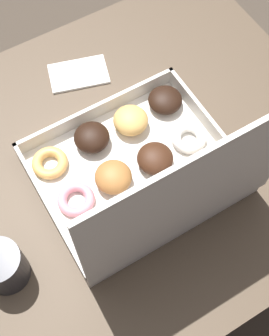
{
  "coord_description": "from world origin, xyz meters",
  "views": [
    {
      "loc": [
        0.18,
        0.4,
        1.56
      ],
      "look_at": [
        -0.04,
        0.04,
        0.74
      ],
      "focal_mm": 50.0,
      "sensor_mm": 36.0,
      "label": 1
    }
  ],
  "objects": [
    {
      "name": "donut_box",
      "position": [
        -0.04,
        0.07,
        0.77
      ],
      "size": [
        0.37,
        0.32,
        0.33
      ],
      "color": "silver",
      "rests_on": "dining_table"
    },
    {
      "name": "paper_napkin",
      "position": [
        -0.06,
        -0.24,
        0.72
      ],
      "size": [
        0.15,
        0.11,
        0.01
      ],
      "color": "white",
      "rests_on": "dining_table"
    },
    {
      "name": "coffee_mug",
      "position": [
        0.26,
        0.1,
        0.76
      ],
      "size": [
        0.08,
        0.08,
        0.09
      ],
      "color": "#232328",
      "rests_on": "dining_table"
    },
    {
      "name": "dining_table",
      "position": [
        0.0,
        0.0,
        0.61
      ],
      "size": [
        1.0,
        0.77,
        0.72
      ],
      "color": "#4C3D2D",
      "rests_on": "ground_plane"
    },
    {
      "name": "ground_plane",
      "position": [
        0.0,
        0.0,
        0.0
      ],
      "size": [
        8.0,
        8.0,
        0.0
      ],
      "primitive_type": "plane",
      "color": "#42382D"
    }
  ]
}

